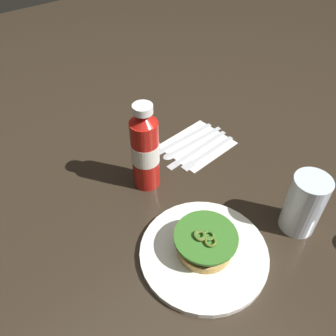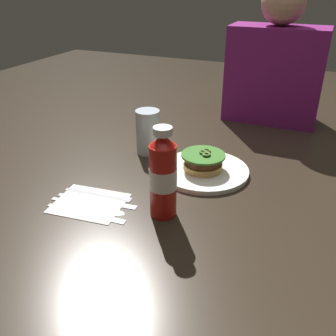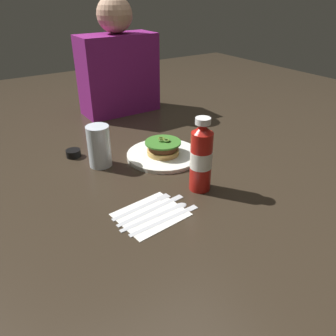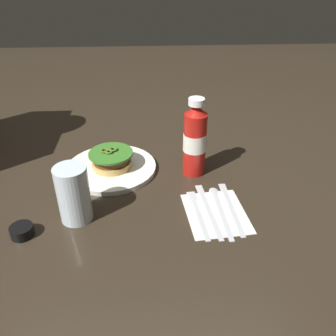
# 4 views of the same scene
# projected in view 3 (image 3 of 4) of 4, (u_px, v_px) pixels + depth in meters

# --- Properties ---
(ground_plane) EXTENTS (3.00, 3.00, 0.00)m
(ground_plane) POSITION_uv_depth(u_px,v_px,m) (170.00, 160.00, 1.16)
(ground_plane) COLOR #2E251A
(dinner_plate) EXTENTS (0.25, 0.25, 0.01)m
(dinner_plate) POSITION_uv_depth(u_px,v_px,m) (163.00, 155.00, 1.17)
(dinner_plate) COLOR white
(dinner_plate) RESTS_ON ground_plane
(burger_sandwich) EXTENTS (0.12, 0.12, 0.05)m
(burger_sandwich) POSITION_uv_depth(u_px,v_px,m) (163.00, 148.00, 1.15)
(burger_sandwich) COLOR tan
(burger_sandwich) RESTS_ON dinner_plate
(ketchup_bottle) EXTENTS (0.06, 0.06, 0.22)m
(ketchup_bottle) POSITION_uv_depth(u_px,v_px,m) (201.00, 157.00, 0.94)
(ketchup_bottle) COLOR #B31913
(ketchup_bottle) RESTS_ON ground_plane
(water_glass) EXTENTS (0.07, 0.07, 0.14)m
(water_glass) POSITION_uv_depth(u_px,v_px,m) (99.00, 146.00, 1.09)
(water_glass) COLOR silver
(water_glass) RESTS_ON ground_plane
(condiment_cup) EXTENTS (0.05, 0.05, 0.03)m
(condiment_cup) POSITION_uv_depth(u_px,v_px,m) (73.00, 153.00, 1.17)
(condiment_cup) COLOR black
(condiment_cup) RESTS_ON ground_plane
(napkin) EXTENTS (0.18, 0.16, 0.00)m
(napkin) POSITION_uv_depth(u_px,v_px,m) (151.00, 214.00, 0.88)
(napkin) COLOR white
(napkin) RESTS_ON ground_plane
(steak_knife) EXTENTS (0.21, 0.02, 0.00)m
(steak_knife) POSITION_uv_depth(u_px,v_px,m) (169.00, 217.00, 0.86)
(steak_knife) COLOR silver
(steak_knife) RESTS_ON napkin
(spoon_utensil) EXTENTS (0.20, 0.03, 0.00)m
(spoon_utensil) POSITION_uv_depth(u_px,v_px,m) (164.00, 212.00, 0.88)
(spoon_utensil) COLOR silver
(spoon_utensil) RESTS_ON napkin
(butter_knife) EXTENTS (0.21, 0.04, 0.00)m
(butter_knife) POSITION_uv_depth(u_px,v_px,m) (156.00, 207.00, 0.90)
(butter_knife) COLOR silver
(butter_knife) RESTS_ON napkin
(fork_utensil) EXTENTS (0.19, 0.04, 0.00)m
(fork_utensil) POSITION_uv_depth(u_px,v_px,m) (147.00, 203.00, 0.91)
(fork_utensil) COLOR silver
(fork_utensil) RESTS_ON napkin
(diner_person) EXTENTS (0.34, 0.16, 0.50)m
(diner_person) POSITION_uv_depth(u_px,v_px,m) (118.00, 66.00, 1.50)
(diner_person) COLOR #781A69
(diner_person) RESTS_ON ground_plane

